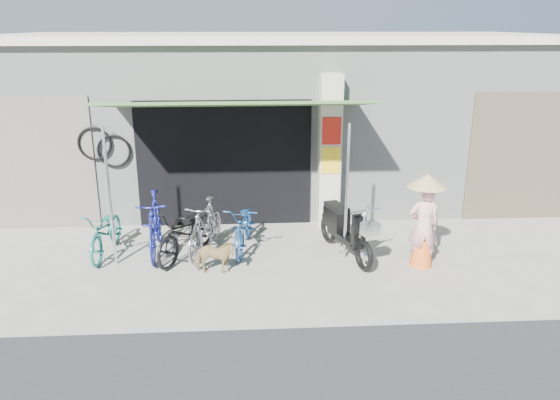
{
  "coord_description": "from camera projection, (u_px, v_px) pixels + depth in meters",
  "views": [
    {
      "loc": [
        -0.74,
        -7.86,
        3.88
      ],
      "look_at": [
        -0.2,
        1.0,
        1.0
      ],
      "focal_mm": 35.0,
      "sensor_mm": 36.0,
      "label": 1
    }
  ],
  "objects": [
    {
      "name": "neighbour_left",
      "position": [
        26.0,
        164.0,
        10.48
      ],
      "size": [
        2.6,
        0.06,
        2.6
      ],
      "primitive_type": "cube",
      "color": "#6B665B",
      "rests_on": "ground"
    },
    {
      "name": "moped",
      "position": [
        344.0,
        229.0,
        9.46
      ],
      "size": [
        0.77,
        1.8,
        1.05
      ],
      "rotation": [
        0.0,
        0.0,
        0.31
      ],
      "color": "black",
      "rests_on": "ground"
    },
    {
      "name": "nun",
      "position": [
        424.0,
        220.0,
        8.94
      ],
      "size": [
        0.64,
        0.64,
        1.59
      ],
      "rotation": [
        0.0,
        0.0,
        3.12
      ],
      "color": "pink",
      "rests_on": "ground"
    },
    {
      "name": "street_dog",
      "position": [
        214.0,
        257.0,
        8.79
      ],
      "size": [
        0.73,
        0.41,
        0.58
      ],
      "primitive_type": "imported",
      "rotation": [
        0.0,
        0.0,
        1.42
      ],
      "color": "tan",
      "rests_on": "ground"
    },
    {
      "name": "bicycle_shop",
      "position": [
        278.0,
        114.0,
        12.97
      ],
      "size": [
        12.3,
        5.3,
        3.66
      ],
      "color": "#A0A69E",
      "rests_on": "ground"
    },
    {
      "name": "bike_navy",
      "position": [
        244.0,
        226.0,
        9.73
      ],
      "size": [
        0.8,
        1.72,
        0.87
      ],
      "primitive_type": "imported",
      "rotation": [
        0.0,
        0.0,
        -0.14
      ],
      "color": "navy",
      "rests_on": "ground"
    },
    {
      "name": "shop_pillar",
      "position": [
        329.0,
        152.0,
        10.61
      ],
      "size": [
        0.42,
        0.44,
        3.0
      ],
      "color": "beige",
      "rests_on": "ground"
    },
    {
      "name": "bike_teal",
      "position": [
        106.0,
        232.0,
        9.51
      ],
      "size": [
        0.65,
        1.62,
        0.83
      ],
      "primitive_type": "imported",
      "rotation": [
        0.0,
        0.0,
        -0.06
      ],
      "color": "#1A7665",
      "rests_on": "ground"
    },
    {
      "name": "bike_blue",
      "position": [
        155.0,
        225.0,
        9.52
      ],
      "size": [
        0.63,
        1.8,
        1.06
      ],
      "primitive_type": "imported",
      "rotation": [
        0.0,
        0.0,
        0.07
      ],
      "color": "navy",
      "rests_on": "ground"
    },
    {
      "name": "neighbour_right",
      "position": [
        531.0,
        157.0,
        11.05
      ],
      "size": [
        2.6,
        0.06,
        2.6
      ],
      "primitive_type": "cube",
      "color": "brown",
      "rests_on": "ground"
    },
    {
      "name": "bike_black",
      "position": [
        188.0,
        232.0,
        9.39
      ],
      "size": [
        1.33,
        1.83,
        0.92
      ],
      "primitive_type": "imported",
      "rotation": [
        0.0,
        0.0,
        -0.47
      ],
      "color": "black",
      "rests_on": "ground"
    },
    {
      "name": "awning",
      "position": [
        237.0,
        106.0,
        9.42
      ],
      "size": [
        4.6,
        1.88,
        2.72
      ],
      "color": "#365C29",
      "rests_on": "ground"
    },
    {
      "name": "ground",
      "position": [
        296.0,
        279.0,
        8.7
      ],
      "size": [
        80.0,
        80.0,
        0.0
      ],
      "primitive_type": "plane",
      "color": "gray",
      "rests_on": "ground"
    },
    {
      "name": "bike_silver",
      "position": [
        206.0,
        227.0,
        9.56
      ],
      "size": [
        0.89,
        1.69,
        0.98
      ],
      "primitive_type": "imported",
      "rotation": [
        0.0,
        0.0,
        -0.28
      ],
      "color": "#9E9EA2",
      "rests_on": "ground"
    }
  ]
}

